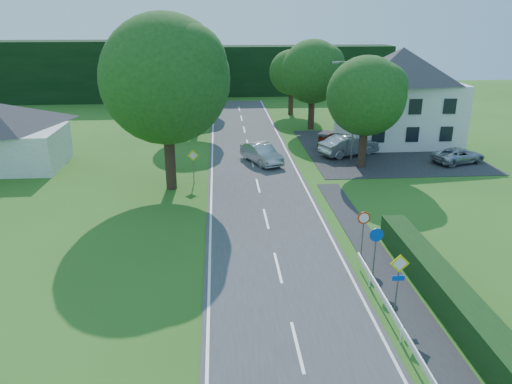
{
  "coord_description": "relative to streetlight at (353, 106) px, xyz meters",
  "views": [
    {
      "loc": [
        -2.64,
        -8.98,
        11.43
      ],
      "look_at": [
        -0.62,
        17.67,
        1.84
      ],
      "focal_mm": 35.0,
      "sensor_mm": 36.0,
      "label": 1
    }
  ],
  "objects": [
    {
      "name": "road",
      "position": [
        -8.06,
        -10.0,
        -4.44
      ],
      "size": [
        7.0,
        80.0,
        0.04
      ],
      "primitive_type": "cube",
      "color": "#3B3B3D",
      "rests_on": "ground"
    },
    {
      "name": "moving_car",
      "position": [
        -7.33,
        -0.38,
        -3.65
      ],
      "size": [
        3.37,
        4.95,
        1.55
      ],
      "primitive_type": "imported",
      "rotation": [
        0.0,
        0.0,
        0.41
      ],
      "color": "#9E9DA2",
      "rests_on": "road"
    },
    {
      "name": "tree_right_far",
      "position": [
        -1.06,
        12.0,
        0.08
      ],
      "size": [
        7.4,
        7.4,
        9.09
      ],
      "primitive_type": null,
      "color": "#1A4514",
      "rests_on": "ground"
    },
    {
      "name": "sign_priority_right",
      "position": [
        -3.76,
        -22.02,
        -2.67
      ],
      "size": [
        0.78,
        0.09,
        2.59
      ],
      "color": "slate",
      "rests_on": "ground"
    },
    {
      "name": "tree_right_back",
      "position": [
        -2.06,
        20.0,
        -0.68
      ],
      "size": [
        6.2,
        6.2,
        7.56
      ],
      "primitive_type": null,
      "color": "#1A4514",
      "rests_on": "ground"
    },
    {
      "name": "parked_car_silver_a",
      "position": [
        0.28,
        1.43,
        -3.56
      ],
      "size": [
        5.52,
        3.76,
        1.72
      ],
      "primitive_type": "imported",
      "rotation": [
        0.0,
        0.0,
        1.98
      ],
      "color": "#9E9DA2",
      "rests_on": "parking_pad"
    },
    {
      "name": "line_edge_right",
      "position": [
        -4.81,
        -10.0,
        -4.42
      ],
      "size": [
        0.12,
        80.0,
        0.01
      ],
      "primitive_type": "cube",
      "color": "white",
      "rests_on": "road"
    },
    {
      "name": "parked_car_red",
      "position": [
        0.18,
        3.0,
        -3.65
      ],
      "size": [
        4.82,
        2.86,
        1.54
      ],
      "primitive_type": "imported",
      "rotation": [
        0.0,
        0.0,
        1.32
      ],
      "color": "#65160B",
      "rests_on": "parking_pad"
    },
    {
      "name": "line_edge_left",
      "position": [
        -11.31,
        -10.0,
        -4.42
      ],
      "size": [
        0.12,
        80.0,
        0.01
      ],
      "primitive_type": "cube",
      "color": "white",
      "rests_on": "road"
    },
    {
      "name": "sign_priority_left",
      "position": [
        -12.56,
        -5.02,
        -2.75
      ],
      "size": [
        0.78,
        0.09,
        2.44
      ],
      "color": "slate",
      "rests_on": "ground"
    },
    {
      "name": "treeline_right",
      "position": [
        -0.06,
        36.0,
        -0.96
      ],
      "size": [
        30.0,
        5.0,
        7.0
      ],
      "primitive_type": "cube",
      "color": "black",
      "rests_on": "ground"
    },
    {
      "name": "parasol",
      "position": [
        1.92,
        2.55,
        -3.49
      ],
      "size": [
        2.11,
        2.14,
        1.86
      ],
      "primitive_type": "imported",
      "rotation": [
        0.0,
        0.0,
        0.04
      ],
      "color": "red",
      "rests_on": "parking_pad"
    },
    {
      "name": "streetlight",
      "position": [
        0.0,
        0.0,
        0.0
      ],
      "size": [
        2.03,
        0.18,
        8.0
      ],
      "color": "slate",
      "rests_on": "ground"
    },
    {
      "name": "treeline_left",
      "position": [
        -36.06,
        32.0,
        -0.46
      ],
      "size": [
        44.0,
        6.0,
        8.0
      ],
      "primitive_type": "cube",
      "color": "black",
      "rests_on": "ground"
    },
    {
      "name": "motorcycle",
      "position": [
        -6.81,
        1.9,
        -3.86
      ],
      "size": [
        0.82,
        2.18,
        1.13
      ],
      "primitive_type": "imported",
      "rotation": [
        0.0,
        0.0,
        -0.03
      ],
      "color": "black",
      "rests_on": "road"
    },
    {
      "name": "sign_roundabout",
      "position": [
        -3.76,
        -19.02,
        -2.79
      ],
      "size": [
        0.64,
        0.08,
        2.37
      ],
      "color": "slate",
      "rests_on": "ground"
    },
    {
      "name": "tree_main",
      "position": [
        -14.06,
        -6.0,
        1.36
      ],
      "size": [
        9.4,
        9.4,
        11.64
      ],
      "primitive_type": null,
      "color": "#1A4514",
      "rests_on": "ground"
    },
    {
      "name": "tree_left_far",
      "position": [
        -13.06,
        10.0,
        -0.17
      ],
      "size": [
        7.0,
        7.0,
        8.58
      ],
      "primitive_type": null,
      "color": "#1A4514",
      "rests_on": "ground"
    },
    {
      "name": "line_centre",
      "position": [
        -8.06,
        -10.0,
        -4.42
      ],
      "size": [
        0.12,
        80.0,
        0.01
      ],
      "primitive_type": null,
      "color": "white",
      "rests_on": "road"
    },
    {
      "name": "tree_left_back",
      "position": [
        -12.56,
        22.0,
        -0.43
      ],
      "size": [
        6.6,
        6.6,
        8.07
      ],
      "primitive_type": null,
      "color": "#1A4514",
      "rests_on": "ground"
    },
    {
      "name": "parked_car_silver_b",
      "position": [
        8.55,
        -1.54,
        -3.81
      ],
      "size": [
        4.79,
        3.29,
        1.22
      ],
      "primitive_type": "imported",
      "rotation": [
        0.0,
        0.0,
        1.89
      ],
      "color": "#ACAEB4",
      "rests_on": "parking_pad"
    },
    {
      "name": "house_white",
      "position": [
        5.94,
        6.0,
        -0.06
      ],
      "size": [
        10.6,
        8.4,
        8.6
      ],
      "color": "silver",
      "rests_on": "ground"
    },
    {
      "name": "sign_speed_limit",
      "position": [
        -3.76,
        -17.03,
        -2.7
      ],
      "size": [
        0.64,
        0.11,
        2.37
      ],
      "color": "slate",
      "rests_on": "ground"
    },
    {
      "name": "parking_pad",
      "position": [
        3.94,
        3.0,
        -4.44
      ],
      "size": [
        14.0,
        16.0,
        0.04
      ],
      "primitive_type": "cube",
      "color": "black",
      "rests_on": "ground"
    },
    {
      "name": "tree_right_mid",
      "position": [
        0.44,
        -2.0,
        -0.17
      ],
      "size": [
        7.0,
        7.0,
        8.58
      ],
      "primitive_type": null,
      "color": "#1A4514",
      "rests_on": "ground"
    }
  ]
}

